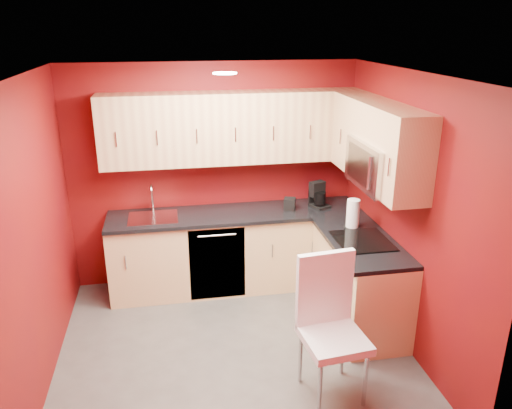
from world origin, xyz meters
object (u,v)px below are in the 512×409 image
object	(u,v)px
microwave	(380,165)
sink	(153,214)
paper_towel	(353,214)
coffee_maker	(320,195)
dining_chair	(334,332)
napkin_holder	(290,204)

from	to	relation	value
microwave	sink	bearing A→B (deg)	154.40
paper_towel	coffee_maker	bearing A→B (deg)	102.81
paper_towel	dining_chair	xyz separation A→B (m)	(-0.60, -1.27, -0.47)
sink	dining_chair	world-z (taller)	sink
microwave	coffee_maker	world-z (taller)	microwave
microwave	dining_chair	distance (m)	1.58
paper_towel	napkin_holder	bearing A→B (deg)	129.05
napkin_holder	paper_towel	distance (m)	0.80
microwave	napkin_holder	size ratio (longest dim) A/B	5.70
sink	coffee_maker	distance (m)	1.86
sink	napkin_holder	xyz separation A→B (m)	(1.50, -0.04, 0.03)
napkin_holder	dining_chair	bearing A→B (deg)	-93.03
coffee_maker	paper_towel	world-z (taller)	paper_towel
dining_chair	paper_towel	bearing A→B (deg)	58.75
napkin_holder	dining_chair	world-z (taller)	dining_chair
microwave	sink	distance (m)	2.43
paper_towel	sink	bearing A→B (deg)	161.73
microwave	coffee_maker	xyz separation A→B (m)	(-0.24, 0.98, -0.61)
coffee_maker	paper_towel	xyz separation A→B (m)	(0.15, -0.64, 0.01)
paper_towel	dining_chair	size ratio (longest dim) A/B	0.25
sink	paper_towel	distance (m)	2.11
microwave	sink	xyz separation A→B (m)	(-2.09, 1.00, -0.72)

